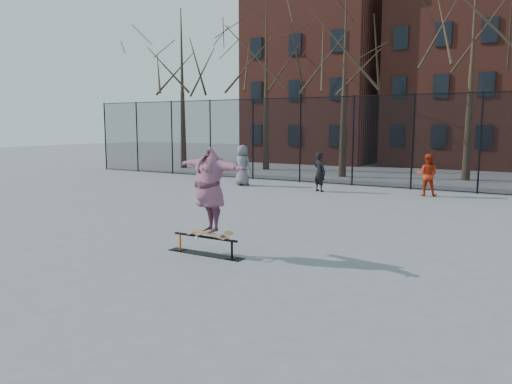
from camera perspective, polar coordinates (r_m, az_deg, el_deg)
The scene contains 10 objects.
ground at distance 10.76m, azimuth -6.09°, elevation -7.02°, with size 100.00×100.00×0.00m, color slate.
skate_rail at distance 10.65m, azimuth -5.82°, elevation -6.30°, with size 1.83×0.28×0.40m.
skateboard at distance 10.51m, azimuth -5.27°, elevation -4.81°, with size 0.92×0.22×0.11m, color #9F683F, non-canonical shape.
skater at distance 10.35m, azimuth -5.34°, elevation 0.25°, with size 2.16×0.59×1.76m, color #6E3E9C.
bystander_grey at distance 22.35m, azimuth -1.55°, elevation 3.06°, with size 0.89×0.58×1.82m, color slate.
bystander_black at distance 20.54m, azimuth 7.29°, elevation 2.30°, with size 0.59×0.39×1.61m, color black.
bystander_red at distance 20.20m, azimuth 18.99°, elevation 1.86°, with size 0.79×0.61×1.62m, color #AE280F.
fence at distance 22.23m, azimuth 14.40°, elevation 5.76°, with size 34.03×0.07×4.00m.
tree_row at distance 26.68m, azimuth 16.94°, elevation 17.40°, with size 33.66×7.46×10.67m.
rowhouses at distance 34.92m, azimuth 22.04°, elevation 12.68°, with size 29.00×7.00×13.00m.
Camera 1 is at (6.26, -8.31, 2.74)m, focal length 35.00 mm.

